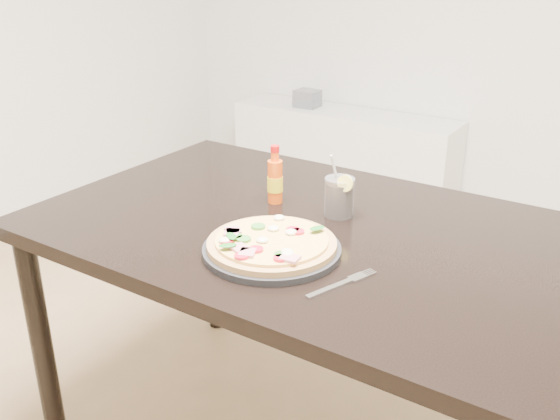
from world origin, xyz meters
The scene contains 8 objects.
dining_table centered at (0.14, 0.05, 0.67)m, with size 1.40×0.90×0.75m.
plate centered at (0.16, -0.14, 0.76)m, with size 0.32×0.32×0.02m, color black.
pizza centered at (0.16, -0.14, 0.78)m, with size 0.30×0.30×0.03m.
hot_sauce_bottle centered at (-0.01, 0.13, 0.81)m, with size 0.04×0.04×0.16m.
cola_cup centered at (0.19, 0.14, 0.80)m, with size 0.09×0.08×0.17m.
fork centered at (0.37, -0.18, 0.75)m, with size 0.08×0.18×0.00m.
media_console centered at (-0.80, 2.07, 0.25)m, with size 1.40×0.34×0.50m, color white.
cd_stack centered at (-1.05, 2.05, 0.55)m, with size 0.14×0.12×0.10m.
Camera 1 is at (0.89, -1.22, 1.41)m, focal length 40.00 mm.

